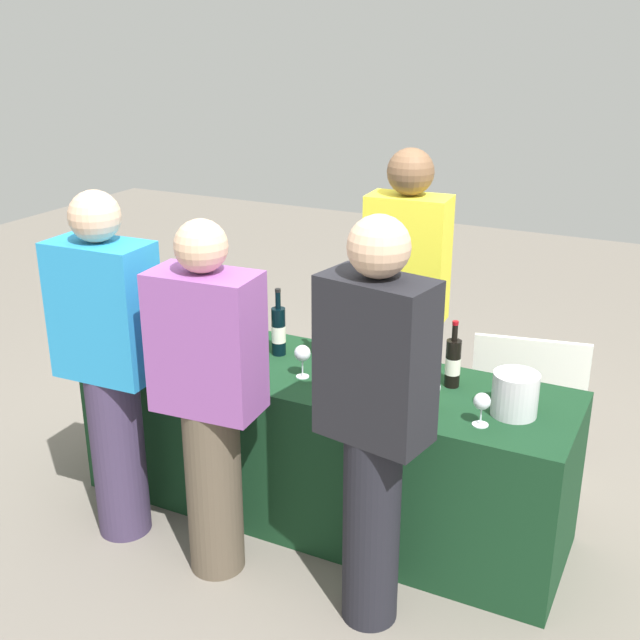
# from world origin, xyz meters

# --- Properties ---
(ground_plane) EXTENTS (12.00, 12.00, 0.00)m
(ground_plane) POSITION_xyz_m (0.00, 0.00, 0.00)
(ground_plane) COLOR slate
(tasting_table) EXTENTS (2.32, 0.66, 0.75)m
(tasting_table) POSITION_xyz_m (0.00, 0.00, 0.38)
(tasting_table) COLOR #14381E
(tasting_table) RESTS_ON ground_plane
(wine_bottle_0) EXTENTS (0.07, 0.07, 0.34)m
(wine_bottle_0) POSITION_xyz_m (-0.63, 0.11, 0.88)
(wine_bottle_0) COLOR black
(wine_bottle_0) RESTS_ON tasting_table
(wine_bottle_1) EXTENTS (0.07, 0.07, 0.33)m
(wine_bottle_1) POSITION_xyz_m (-0.40, 0.06, 0.88)
(wine_bottle_1) COLOR black
(wine_bottle_1) RESTS_ON tasting_table
(wine_bottle_2) EXTENTS (0.07, 0.07, 0.33)m
(wine_bottle_2) POSITION_xyz_m (-0.27, 0.09, 0.87)
(wine_bottle_2) COLOR black
(wine_bottle_2) RESTS_ON tasting_table
(wine_bottle_3) EXTENTS (0.07, 0.07, 0.30)m
(wine_bottle_3) POSITION_xyz_m (-0.08, 0.18, 0.86)
(wine_bottle_3) COLOR black
(wine_bottle_3) RESTS_ON tasting_table
(wine_bottle_4) EXTENTS (0.07, 0.07, 0.30)m
(wine_bottle_4) POSITION_xyz_m (0.31, 0.11, 0.86)
(wine_bottle_4) COLOR black
(wine_bottle_4) RESTS_ON tasting_table
(wine_bottle_5) EXTENTS (0.07, 0.07, 0.30)m
(wine_bottle_5) POSITION_xyz_m (0.59, 0.12, 0.86)
(wine_bottle_5) COLOR black
(wine_bottle_5) RESTS_ON tasting_table
(wine_glass_0) EXTENTS (0.08, 0.08, 0.14)m
(wine_glass_0) POSITION_xyz_m (-0.59, -0.13, 0.85)
(wine_glass_0) COLOR silver
(wine_glass_0) RESTS_ON tasting_table
(wine_glass_1) EXTENTS (0.07, 0.07, 0.15)m
(wine_glass_1) POSITION_xyz_m (-0.04, -0.09, 0.86)
(wine_glass_1) COLOR silver
(wine_glass_1) RESTS_ON tasting_table
(wine_glass_2) EXTENTS (0.08, 0.08, 0.15)m
(wine_glass_2) POSITION_xyz_m (0.25, -0.06, 0.86)
(wine_glass_2) COLOR silver
(wine_glass_2) RESTS_ON tasting_table
(wine_glass_3) EXTENTS (0.07, 0.07, 0.14)m
(wine_glass_3) POSITION_xyz_m (0.59, -0.14, 0.85)
(wine_glass_3) COLOR silver
(wine_glass_3) RESTS_ON tasting_table
(wine_glass_4) EXTENTS (0.07, 0.07, 0.14)m
(wine_glass_4) POSITION_xyz_m (0.80, -0.18, 0.85)
(wine_glass_4) COLOR silver
(wine_glass_4) RESTS_ON tasting_table
(ice_bucket) EXTENTS (0.19, 0.19, 0.18)m
(ice_bucket) POSITION_xyz_m (0.90, -0.03, 0.84)
(ice_bucket) COLOR silver
(ice_bucket) RESTS_ON tasting_table
(server_pouring) EXTENTS (0.41, 0.25, 1.70)m
(server_pouring) POSITION_xyz_m (0.18, 0.60, 0.93)
(server_pouring) COLOR #3F3351
(server_pouring) RESTS_ON ground_plane
(guest_0) EXTENTS (0.45, 0.26, 1.62)m
(guest_0) POSITION_xyz_m (-0.76, -0.54, 0.86)
(guest_0) COLOR #3F3351
(guest_0) RESTS_ON ground_plane
(guest_1) EXTENTS (0.45, 0.27, 1.56)m
(guest_1) POSITION_xyz_m (-0.22, -0.57, 0.83)
(guest_1) COLOR brown
(guest_1) RESTS_ON ground_plane
(guest_2) EXTENTS (0.44, 0.29, 1.65)m
(guest_2) POSITION_xyz_m (0.50, -0.56, 0.90)
(guest_2) COLOR black
(guest_2) RESTS_ON ground_plane
(menu_board) EXTENTS (0.59, 0.14, 0.72)m
(menu_board) POSITION_xyz_m (0.77, 0.92, 0.36)
(menu_board) COLOR white
(menu_board) RESTS_ON ground_plane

